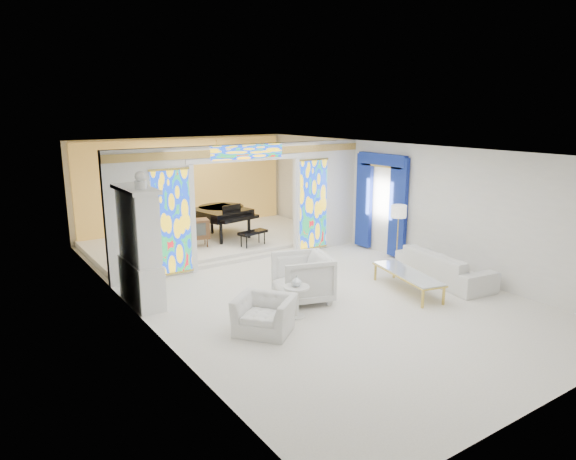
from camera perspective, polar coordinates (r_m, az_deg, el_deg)
floor at (r=11.73m, az=0.29°, el=-5.81°), size 12.00×12.00×0.00m
ceiling at (r=11.12m, az=0.31°, el=8.96°), size 7.00×12.00×0.02m
wall_back at (r=16.56m, az=-11.50°, el=4.90°), size 7.00×0.02×3.00m
wall_front at (r=7.38m, az=27.74°, el=-6.78°), size 7.00×0.02×3.00m
wall_left at (r=9.85m, az=-16.79°, el=-1.03°), size 0.02×12.00×3.00m
wall_right at (r=13.58m, az=12.62°, el=3.04°), size 0.02×12.00×3.00m
partition_wall at (r=12.97m, az=-4.67°, el=3.54°), size 7.00×0.22×3.00m
stained_glass_left at (r=12.10m, az=-12.80°, el=0.84°), size 0.90×0.04×2.40m
stained_glass_right at (r=14.04m, az=2.81°, el=2.85°), size 0.90×0.04×2.40m
stained_glass_transom at (r=12.74m, az=-4.54°, el=8.65°), size 2.00×0.04×0.34m
alcove_platform at (r=15.13m, az=-8.48°, el=-1.21°), size 6.80×3.80×0.18m
gold_curtain_back at (r=16.45m, az=-11.34°, el=4.85°), size 6.70×0.10×2.90m
chandelier at (r=14.71m, az=-7.93°, el=8.13°), size 0.48×0.48×0.30m
blue_drapes at (r=13.98m, az=10.28°, el=3.76°), size 0.14×1.85×2.65m
china_cabinet at (r=10.56m, az=-16.18°, el=-1.89°), size 0.56×1.46×2.72m
armchair_left at (r=9.13m, az=-2.65°, el=-9.38°), size 1.29×1.31×0.64m
armchair_right at (r=10.47m, az=1.61°, el=-5.35°), size 1.34×1.32×0.99m
sofa at (r=12.23m, az=16.96°, el=-3.88°), size 1.26×2.50×0.70m
side_table at (r=9.71m, az=0.94°, el=-7.44°), size 0.49×0.49×0.61m
vase at (r=9.61m, az=0.95°, el=-5.68°), size 0.23×0.23×0.20m
coffee_table at (r=11.31m, az=13.16°, el=-4.79°), size 1.03×2.04×0.44m
floor_lamp at (r=12.89m, az=12.19°, el=1.71°), size 0.44×0.44×1.55m
grand_piano at (r=15.18m, az=-7.33°, el=1.92°), size 1.81×2.78×1.03m
tv_console at (r=14.11m, az=-10.13°, el=0.09°), size 0.73×0.57×0.75m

